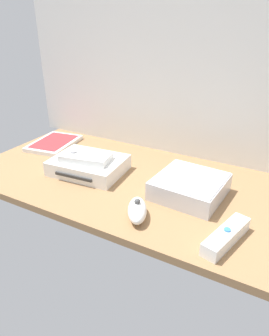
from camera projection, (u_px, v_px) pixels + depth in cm
name	position (u px, v px, depth cm)	size (l,w,h in cm)	color
ground_plane	(134.00, 183.00, 89.72)	(100.00, 48.00, 2.00)	#936D47
back_wall	(174.00, 55.00, 94.36)	(110.00, 1.20, 64.00)	silver
game_console	(89.00, 165.00, 93.27)	(22.34, 17.90, 4.40)	white
mini_computer	(190.00, 186.00, 81.10)	(18.04, 18.04, 5.30)	silver
game_case	(54.00, 143.00, 113.34)	(16.39, 20.88, 1.56)	white
remote_wand	(226.00, 236.00, 64.31)	(7.07, 15.23, 3.40)	white
remote_nunchuk	(137.00, 210.00, 72.04)	(8.60, 10.89, 5.10)	white
remote_classic_pad	(86.00, 157.00, 90.90)	(15.72, 10.75, 2.40)	white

